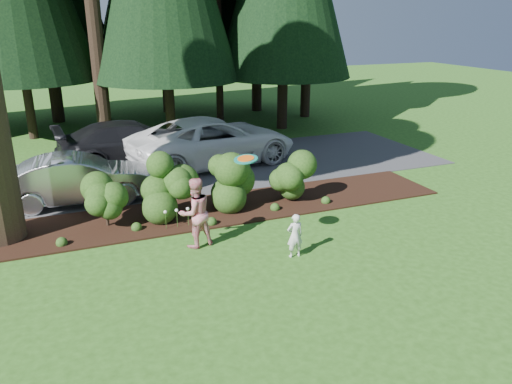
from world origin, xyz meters
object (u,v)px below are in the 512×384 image
(car_silver_wagon, at_px, (78,179))
(adult, at_px, (195,213))
(child, at_px, (295,236))
(frisbee, at_px, (246,159))
(car_dark_suv, at_px, (132,142))
(car_white_suv, at_px, (213,141))

(car_silver_wagon, height_order, adult, adult)
(car_silver_wagon, distance_m, child, 7.13)
(child, relative_size, frisbee, 2.02)
(car_dark_suv, bearing_deg, child, -170.55)
(car_silver_wagon, distance_m, car_white_suv, 5.51)
(car_dark_suv, relative_size, adult, 3.16)
(child, xyz_separation_m, frisbee, (-1.08, 0.33, 1.87))
(car_silver_wagon, height_order, car_dark_suv, car_dark_suv)
(adult, bearing_deg, car_dark_suv, -100.46)
(car_white_suv, bearing_deg, child, 165.86)
(car_white_suv, distance_m, child, 8.06)
(car_silver_wagon, relative_size, adult, 2.51)
(adult, bearing_deg, frisbee, 116.63)
(car_silver_wagon, bearing_deg, adult, -147.95)
(car_white_suv, xyz_separation_m, adult, (-2.50, -6.61, -0.04))
(car_dark_suv, height_order, frisbee, frisbee)
(adult, distance_m, frisbee, 2.09)
(adult, relative_size, frisbee, 3.29)
(car_dark_suv, height_order, adult, adult)
(child, xyz_separation_m, adult, (-1.97, 1.42, 0.34))
(car_silver_wagon, xyz_separation_m, car_dark_suv, (2.14, 3.72, 0.08))
(car_white_suv, distance_m, adult, 7.07)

